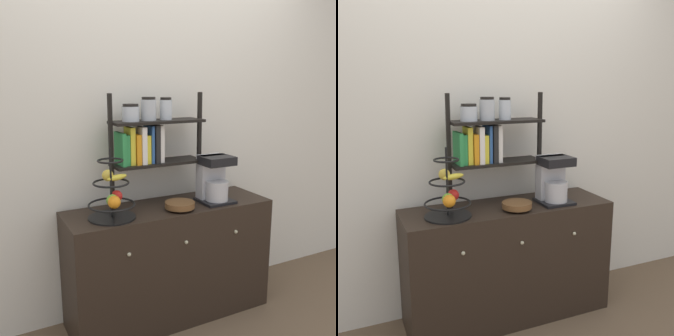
% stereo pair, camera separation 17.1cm
% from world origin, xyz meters
% --- Properties ---
extents(ground_plane, '(12.00, 12.00, 0.00)m').
position_xyz_m(ground_plane, '(0.00, 0.00, 0.00)').
color(ground_plane, brown).
extents(wall_back, '(7.00, 0.05, 2.60)m').
position_xyz_m(wall_back, '(0.00, 0.48, 1.30)').
color(wall_back, silver).
rests_on(wall_back, ground_plane).
extents(sideboard, '(1.39, 0.45, 0.80)m').
position_xyz_m(sideboard, '(0.00, 0.22, 0.40)').
color(sideboard, black).
rests_on(sideboard, ground_plane).
extents(coffee_maker, '(0.22, 0.22, 0.32)m').
position_xyz_m(coffee_maker, '(0.32, 0.17, 0.95)').
color(coffee_maker, black).
rests_on(coffee_maker, sideboard).
extents(fruit_stand, '(0.29, 0.29, 0.43)m').
position_xyz_m(fruit_stand, '(-0.42, 0.16, 0.93)').
color(fruit_stand, black).
rests_on(fruit_stand, sideboard).
extents(wooden_bowl, '(0.19, 0.19, 0.05)m').
position_xyz_m(wooden_bowl, '(0.02, 0.11, 0.83)').
color(wooden_bowl, brown).
rests_on(wooden_bowl, sideboard).
extents(shelf_hutch, '(0.67, 0.20, 0.74)m').
position_xyz_m(shelf_hutch, '(-0.12, 0.31, 1.25)').
color(shelf_hutch, black).
rests_on(shelf_hutch, sideboard).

